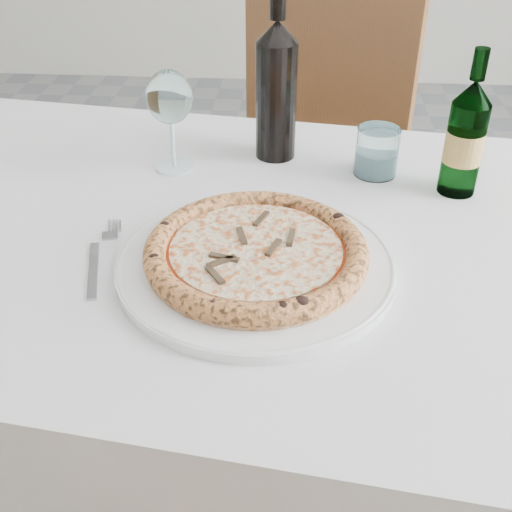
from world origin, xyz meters
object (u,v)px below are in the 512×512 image
at_px(chair_far, 307,154).
at_px(tumbler, 376,155).
at_px(pizza, 256,252).
at_px(dining_table, 261,280).
at_px(beer_bottle, 465,138).
at_px(wine_bottle, 276,89).
at_px(plate, 256,263).
at_px(wine_glass, 169,100).

bearing_deg(chair_far, tumbler, -78.97).
bearing_deg(pizza, dining_table, 90.00).
relative_size(dining_table, pizza, 5.02).
distance_m(pizza, tumbler, 0.34).
xyz_separation_m(beer_bottle, wine_bottle, (-0.29, 0.11, 0.03)).
relative_size(beer_bottle, wine_bottle, 0.80).
bearing_deg(plate, tumbler, 58.25).
height_order(dining_table, wine_glass, wine_glass).
bearing_deg(tumbler, dining_table, -133.37).
bearing_deg(plate, wine_bottle, 88.45).
distance_m(dining_table, tumbler, 0.29).
bearing_deg(wine_glass, beer_bottle, -6.18).
relative_size(tumbler, wine_bottle, 0.28).
height_order(plate, wine_bottle, wine_bottle).
height_order(plate, beer_bottle, beer_bottle).
distance_m(plate, wine_bottle, 0.37).
bearing_deg(chair_far, beer_bottle, -68.91).
distance_m(chair_far, plate, 0.87).
bearing_deg(tumbler, chair_far, 101.03).
relative_size(wine_glass, wine_bottle, 0.60).
height_order(chair_far, wine_bottle, wine_bottle).
xyz_separation_m(plate, beer_bottle, (0.30, 0.24, 0.08)).
distance_m(dining_table, wine_bottle, 0.33).
height_order(dining_table, chair_far, chair_far).
distance_m(plate, wine_glass, 0.35).
bearing_deg(wine_bottle, beer_bottle, -20.96).
distance_m(plate, pizza, 0.02).
relative_size(plate, pizza, 1.26).
relative_size(dining_table, beer_bottle, 6.48).
xyz_separation_m(dining_table, pizza, (-0.00, -0.10, 0.12)).
relative_size(plate, wine_glass, 2.17).
distance_m(plate, tumbler, 0.34).
distance_m(chair_far, wine_bottle, 0.60).
height_order(chair_far, plate, chair_far).
xyz_separation_m(tumbler, beer_bottle, (0.12, -0.05, 0.06)).
distance_m(dining_table, chair_far, 0.75).
xyz_separation_m(chair_far, plate, (-0.07, -0.83, 0.23)).
height_order(chair_far, wine_glass, chair_far).
bearing_deg(chair_far, wine_glass, -113.19).
bearing_deg(wine_bottle, pizza, -91.56).
bearing_deg(dining_table, wine_bottle, 87.82).
bearing_deg(plate, chair_far, 84.93).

